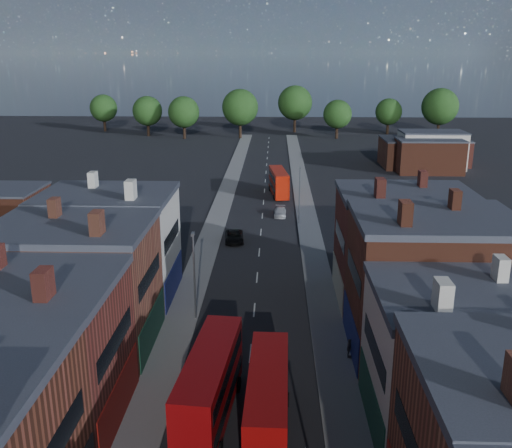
# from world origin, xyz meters

# --- Properties ---
(pavement_west) EXTENTS (3.00, 200.00, 0.12)m
(pavement_west) POSITION_xyz_m (-6.50, 50.00, 0.06)
(pavement_west) COLOR gray
(pavement_west) RESTS_ON ground
(pavement_east) EXTENTS (3.00, 200.00, 0.12)m
(pavement_east) POSITION_xyz_m (6.50, 50.00, 0.06)
(pavement_east) COLOR gray
(pavement_east) RESTS_ON ground
(lamp_post_2) EXTENTS (0.25, 0.70, 8.12)m
(lamp_post_2) POSITION_xyz_m (-5.20, 30.00, 4.70)
(lamp_post_2) COLOR slate
(lamp_post_2) RESTS_ON ground
(lamp_post_3) EXTENTS (0.25, 0.70, 8.12)m
(lamp_post_3) POSITION_xyz_m (5.20, 60.00, 4.70)
(lamp_post_3) COLOR slate
(lamp_post_3) RESTS_ON ground
(bus_0) EXTENTS (3.54, 11.19, 4.75)m
(bus_0) POSITION_xyz_m (-2.23, 15.42, 2.56)
(bus_0) COLOR #9E090B
(bus_0) RESTS_ON ground
(bus_1) EXTENTS (2.83, 10.52, 4.52)m
(bus_1) POSITION_xyz_m (1.50, 13.76, 2.44)
(bus_1) COLOR #B00A0A
(bus_1) RESTS_ON ground
(bus_2) EXTENTS (3.42, 10.02, 4.24)m
(bus_2) POSITION_xyz_m (2.44, 76.79, 2.29)
(bus_2) COLOR #BB1A08
(bus_2) RESTS_ON ground
(car_2) EXTENTS (2.71, 5.12, 1.37)m
(car_2) POSITION_xyz_m (-3.28, 51.93, 0.69)
(car_2) COLOR black
(car_2) RESTS_ON ground
(car_3) EXTENTS (1.84, 4.23, 1.21)m
(car_3) POSITION_xyz_m (2.60, 64.03, 0.61)
(car_3) COLOR #BBBBBB
(car_3) RESTS_ON ground
(ped_3) EXTENTS (0.62, 0.99, 1.56)m
(ped_3) POSITION_xyz_m (7.70, 23.44, 0.90)
(ped_3) COLOR #5D564F
(ped_3) RESTS_ON pavement_east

